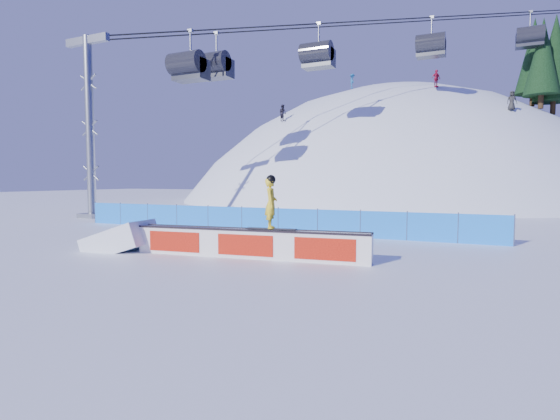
% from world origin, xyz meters
% --- Properties ---
extents(ground, '(160.00, 160.00, 0.00)m').
position_xyz_m(ground, '(0.00, 0.00, 0.00)').
color(ground, white).
rests_on(ground, ground).
extents(snow_hill, '(64.00, 64.00, 64.00)m').
position_xyz_m(snow_hill, '(0.00, 42.00, -18.00)').
color(snow_hill, white).
rests_on(snow_hill, ground).
extents(safety_fence, '(22.05, 0.05, 1.30)m').
position_xyz_m(safety_fence, '(0.00, 4.50, 0.60)').
color(safety_fence, '#177AF8').
rests_on(safety_fence, ground).
extents(chairlift, '(40.80, 41.70, 22.00)m').
position_xyz_m(chairlift, '(4.74, 27.49, 16.89)').
color(chairlift, gray).
rests_on(chairlift, ground).
extents(rail_box, '(8.07, 1.47, 0.97)m').
position_xyz_m(rail_box, '(2.87, -1.89, 0.48)').
color(rail_box, white).
rests_on(rail_box, ground).
extents(snow_ramp, '(2.64, 1.82, 1.55)m').
position_xyz_m(snow_ramp, '(-2.13, -2.46, 0.00)').
color(snow_ramp, white).
rests_on(snow_ramp, ground).
extents(snowboarder, '(1.70, 0.69, 1.75)m').
position_xyz_m(snowboarder, '(3.67, -1.80, 1.83)').
color(snowboarder, black).
rests_on(snowboarder, rail_box).
extents(distant_skiers, '(21.53, 10.82, 6.35)m').
position_xyz_m(distant_skiers, '(0.17, 30.91, 11.47)').
color(distant_skiers, black).
rests_on(distant_skiers, ground).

